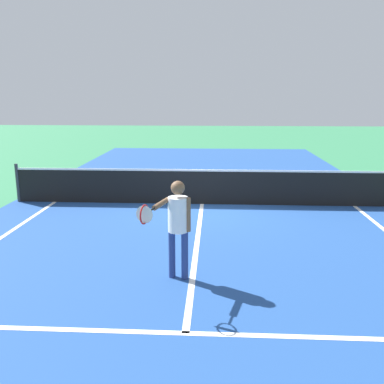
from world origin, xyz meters
name	(u,v)px	position (x,y,z in m)	size (l,w,h in m)	color
ground_plane	(202,204)	(0.00, 0.00, 0.00)	(60.00, 60.00, 0.00)	#337F51
court_surface_inbounds	(202,204)	(0.00, 0.00, 0.00)	(10.62, 24.40, 0.00)	#234C93
line_service_near	(186,333)	(0.00, -6.40, 0.00)	(8.22, 0.10, 0.01)	white
line_center_service	(197,244)	(0.00, -3.20, 0.00)	(0.10, 6.40, 0.01)	white
net	(202,186)	(0.00, 0.00, 0.49)	(10.35, 0.09, 1.07)	#33383D
player_near	(177,219)	(-0.24, -4.80, 1.00)	(0.72, 1.12, 1.62)	navy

